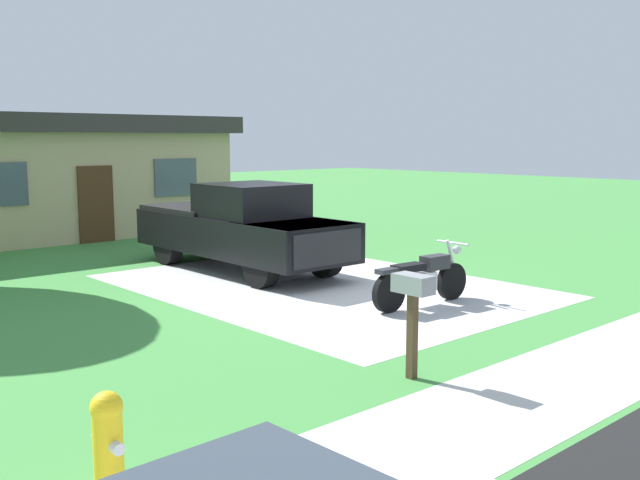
# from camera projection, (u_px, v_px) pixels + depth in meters

# --- Properties ---
(ground_plane) EXTENTS (80.00, 80.00, 0.00)m
(ground_plane) POSITION_uv_depth(u_px,v_px,m) (322.00, 286.00, 14.00)
(ground_plane) COLOR #428B40
(driveway_pad) EXTENTS (5.95, 8.14, 0.01)m
(driveway_pad) POSITION_uv_depth(u_px,v_px,m) (322.00, 286.00, 13.99)
(driveway_pad) COLOR silver
(driveway_pad) RESTS_ON ground
(sidewalk_strip) EXTENTS (36.00, 1.80, 0.01)m
(sidewalk_strip) POSITION_uv_depth(u_px,v_px,m) (625.00, 354.00, 9.58)
(sidewalk_strip) COLOR silver
(sidewalk_strip) RESTS_ON ground
(motorcycle) EXTENTS (2.21, 0.70, 1.09)m
(motorcycle) POSITION_uv_depth(u_px,v_px,m) (422.00, 278.00, 12.30)
(motorcycle) COLOR black
(motorcycle) RESTS_ON ground
(pickup_truck) EXTENTS (2.04, 5.64, 1.90)m
(pickup_truck) POSITION_uv_depth(u_px,v_px,m) (239.00, 226.00, 15.59)
(pickup_truck) COLOR black
(pickup_truck) RESTS_ON ground
(fire_hydrant) EXTENTS (0.32, 0.40, 0.87)m
(fire_hydrant) POSITION_uv_depth(u_px,v_px,m) (108.00, 445.00, 5.73)
(fire_hydrant) COLOR yellow
(fire_hydrant) RESTS_ON ground
(mailbox) EXTENTS (0.26, 0.48, 1.26)m
(mailbox) POSITION_uv_depth(u_px,v_px,m) (413.00, 298.00, 8.49)
(mailbox) COLOR #4C3823
(mailbox) RESTS_ON ground
(neighbor_house) EXTENTS (9.60, 5.60, 3.50)m
(neighbor_house) POSITION_uv_depth(u_px,v_px,m) (58.00, 174.00, 21.49)
(neighbor_house) COLOR tan
(neighbor_house) RESTS_ON ground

